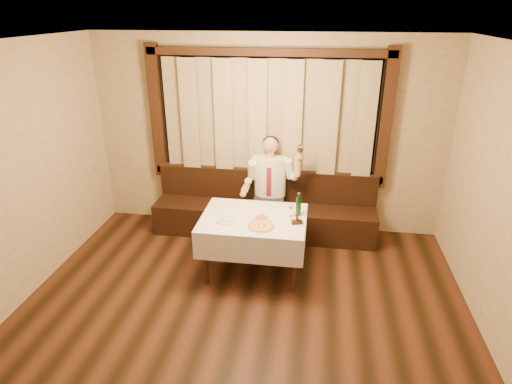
# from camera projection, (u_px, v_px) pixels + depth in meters

# --- Properties ---
(room) EXTENTS (5.01, 6.01, 2.81)m
(room) POSITION_uv_depth(u_px,v_px,m) (242.00, 183.00, 4.22)
(room) COLOR black
(room) RESTS_ON ground
(banquette) EXTENTS (3.20, 0.61, 0.94)m
(banquette) POSITION_uv_depth(u_px,v_px,m) (264.00, 213.00, 6.28)
(banquette) COLOR black
(banquette) RESTS_ON ground
(dining_table) EXTENTS (1.27, 0.97, 0.76)m
(dining_table) POSITION_uv_depth(u_px,v_px,m) (254.00, 225.00, 5.21)
(dining_table) COLOR black
(dining_table) RESTS_ON ground
(pizza) EXTENTS (0.32, 0.32, 0.03)m
(pizza) POSITION_uv_depth(u_px,v_px,m) (261.00, 226.00, 4.93)
(pizza) COLOR white
(pizza) RESTS_ON dining_table
(pasta_red) EXTENTS (0.24, 0.24, 0.08)m
(pasta_red) POSITION_uv_depth(u_px,v_px,m) (261.00, 217.00, 5.11)
(pasta_red) COLOR white
(pasta_red) RESTS_ON dining_table
(pasta_cream) EXTENTS (0.25, 0.25, 0.09)m
(pasta_cream) POSITION_uv_depth(u_px,v_px,m) (226.00, 218.00, 5.07)
(pasta_cream) COLOR white
(pasta_cream) RESTS_ON dining_table
(green_bottle) EXTENTS (0.06, 0.06, 0.29)m
(green_bottle) POSITION_uv_depth(u_px,v_px,m) (298.00, 206.00, 5.18)
(green_bottle) COLOR #0F471A
(green_bottle) RESTS_ON dining_table
(table_wine_glass) EXTENTS (0.06, 0.06, 0.17)m
(table_wine_glass) POSITION_uv_depth(u_px,v_px,m) (291.00, 207.00, 5.14)
(table_wine_glass) COLOR white
(table_wine_glass) RESTS_ON dining_table
(cruet_caddy) EXTENTS (0.14, 0.09, 0.14)m
(cruet_caddy) POSITION_uv_depth(u_px,v_px,m) (297.00, 220.00, 4.99)
(cruet_caddy) COLOR black
(cruet_caddy) RESTS_ON dining_table
(seated_man) EXTENTS (0.83, 0.62, 1.48)m
(seated_man) POSITION_uv_depth(u_px,v_px,m) (270.00, 182.00, 5.97)
(seated_man) COLOR black
(seated_man) RESTS_ON ground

